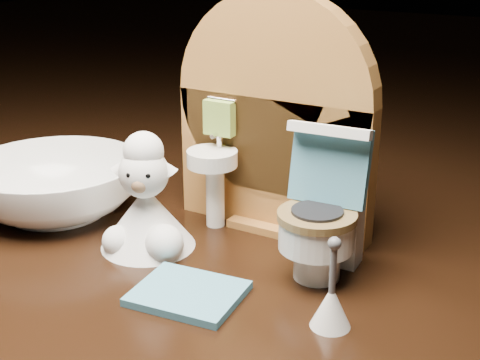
{
  "coord_description": "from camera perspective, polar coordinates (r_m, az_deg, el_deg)",
  "views": [
    {
      "loc": [
        0.18,
        -0.29,
        0.18
      ],
      "look_at": [
        0.0,
        0.02,
        0.05
      ],
      "focal_mm": 50.0,
      "sensor_mm": 36.0,
      "label": 1
    }
  ],
  "objects": [
    {
      "name": "bath_mat",
      "position": [
        0.36,
        -4.45,
        -9.63
      ],
      "size": [
        0.06,
        0.05,
        0.0
      ],
      "primitive_type": "cube",
      "rotation": [
        0.0,
        0.0,
        0.1
      ],
      "color": "teal",
      "rests_on": "ground"
    },
    {
      "name": "backdrop_panel",
      "position": [
        0.41,
        2.82,
        4.42
      ],
      "size": [
        0.13,
        0.05,
        0.15
      ],
      "color": "#9E662D",
      "rests_on": "ground"
    },
    {
      "name": "toy_toilet",
      "position": [
        0.37,
        7.16,
        -3.42
      ],
      "size": [
        0.05,
        0.06,
        0.09
      ],
      "rotation": [
        0.0,
        0.0,
        0.06
      ],
      "color": "white",
      "rests_on": "ground"
    },
    {
      "name": "toilet_brush",
      "position": [
        0.33,
        7.78,
        -10.39
      ],
      "size": [
        0.02,
        0.02,
        0.05
      ],
      "color": "white",
      "rests_on": "ground"
    },
    {
      "name": "ceramic_bowl",
      "position": [
        0.47,
        -15.49,
        -0.56
      ],
      "size": [
        0.13,
        0.13,
        0.04
      ],
      "primitive_type": "imported",
      "rotation": [
        0.0,
        0.0,
        -0.1
      ],
      "color": "white",
      "rests_on": "ground"
    },
    {
      "name": "plush_lamb",
      "position": [
        0.4,
        -8.01,
        -2.39
      ],
      "size": [
        0.06,
        0.06,
        0.07
      ],
      "rotation": [
        0.0,
        0.0,
        0.42
      ],
      "color": "white",
      "rests_on": "ground"
    }
  ]
}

